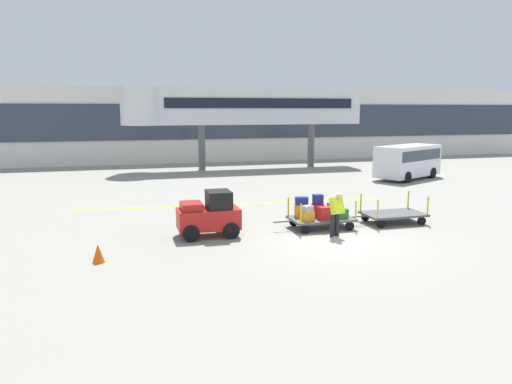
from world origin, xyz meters
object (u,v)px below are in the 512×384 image
baggage_cart_middle (393,214)px  shuttle_van (408,159)px  baggage_handler (336,212)px  baggage_cart_lead (320,214)px  baggage_tug (209,215)px  safety_cone_near (98,253)px

baggage_cart_middle → shuttle_van: bearing=54.9°
baggage_cart_middle → baggage_handler: baggage_handler is taller
baggage_cart_lead → shuttle_van: size_ratio=0.58×
baggage_tug → baggage_handler: bearing=-16.0°
baggage_cart_lead → safety_cone_near: (-7.68, -2.07, -0.27)m
baggage_handler → shuttle_van: (10.26, 11.59, 0.37)m
baggage_cart_middle → shuttle_van: size_ratio=0.58×
baggage_cart_middle → safety_cone_near: (-10.73, -2.06, -0.07)m
shuttle_van → baggage_cart_middle: bearing=-125.1°
baggage_cart_middle → shuttle_van: shuttle_van is taller
baggage_tug → baggage_handler: 4.36m
baggage_cart_middle → safety_cone_near: bearing=-169.2°
shuttle_van → safety_cone_near: (-18.02, -12.41, -0.96)m
baggage_tug → baggage_cart_lead: baggage_tug is taller
baggage_tug → safety_cone_near: 4.13m
baggage_cart_middle → baggage_cart_lead: bearing=179.7°
baggage_handler → safety_cone_near: (-7.76, -0.82, -0.59)m
baggage_cart_lead → safety_cone_near: 7.96m
baggage_cart_lead → baggage_handler: 1.29m
safety_cone_near → baggage_tug: bearing=29.4°
shuttle_van → safety_cone_near: size_ratio=9.36×
baggage_tug → baggage_cart_lead: bearing=0.8°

